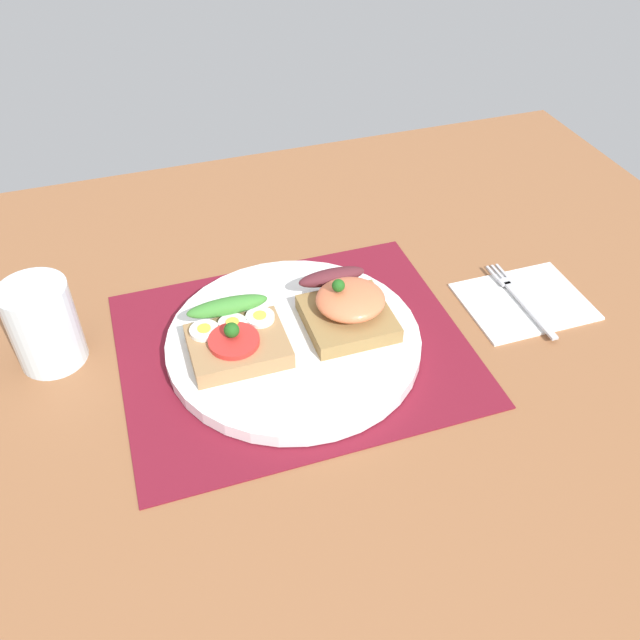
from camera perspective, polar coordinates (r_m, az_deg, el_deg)
ground_plane at (r=74.38cm, az=-2.20°, el=-3.33°), size 120.00×90.00×3.20cm
placemat at (r=73.16cm, az=-2.23°, el=-2.36°), size 37.14×30.53×0.30cm
plate at (r=72.53cm, az=-2.25°, el=-1.84°), size 27.51×27.51×1.54cm
sandwich_egg_tomato at (r=70.18cm, az=-7.21°, el=-1.50°), size 10.02×9.53×4.14cm
sandwich_salmon at (r=72.88cm, az=2.28°, el=1.30°), size 9.22×10.69×5.59cm
napkin at (r=82.51cm, az=17.05°, el=1.61°), size 14.29×11.34×0.60cm
fork at (r=82.02cm, az=16.64°, el=1.86°), size 1.62×14.10×0.32cm
drinking_glass at (r=74.63cm, az=-22.54°, el=-0.36°), size 7.01×7.01×9.57cm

